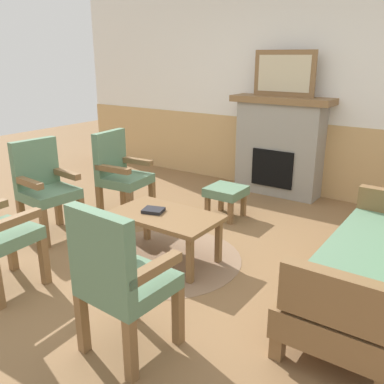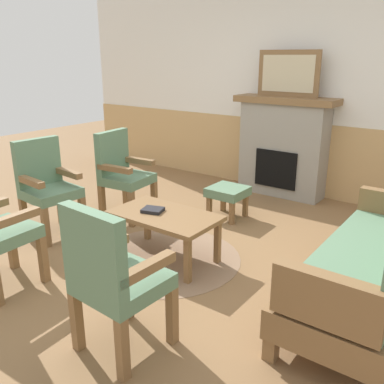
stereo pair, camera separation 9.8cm
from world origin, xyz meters
name	(u,v)px [view 1 (the left image)]	position (x,y,z in m)	size (l,w,h in m)	color
ground_plane	(170,259)	(0.00, 0.00, 0.00)	(14.00, 14.00, 0.00)	olive
wall_back	(290,93)	(0.00, 2.60, 1.31)	(7.20, 0.14, 2.70)	white
fireplace	(279,145)	(0.00, 2.35, 0.65)	(1.30, 0.44, 1.28)	gray
framed_picture	(284,73)	(0.00, 2.35, 1.56)	(0.80, 0.04, 0.56)	brown
couch	(376,262)	(1.69, 0.19, 0.40)	(0.70, 1.80, 0.98)	brown
coffee_table	(166,220)	(-0.03, -0.02, 0.39)	(0.96, 0.56, 0.44)	brown
round_rug	(166,258)	(-0.03, -0.02, 0.00)	(1.37, 1.37, 0.01)	#896B51
book_on_table	(153,210)	(-0.15, -0.04, 0.46)	(0.18, 0.15, 0.03)	black
footstool	(226,193)	(-0.12, 1.19, 0.28)	(0.40, 0.40, 0.36)	brown
armchair_near_fireplace	(120,171)	(-1.11, 0.53, 0.54)	(0.53, 0.53, 0.98)	brown
armchair_by_window_left	(44,184)	(-1.38, -0.27, 0.54)	(0.52, 0.52, 0.98)	brown
armchair_front_center	(120,276)	(0.53, -1.16, 0.54)	(0.50, 0.50, 0.98)	brown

